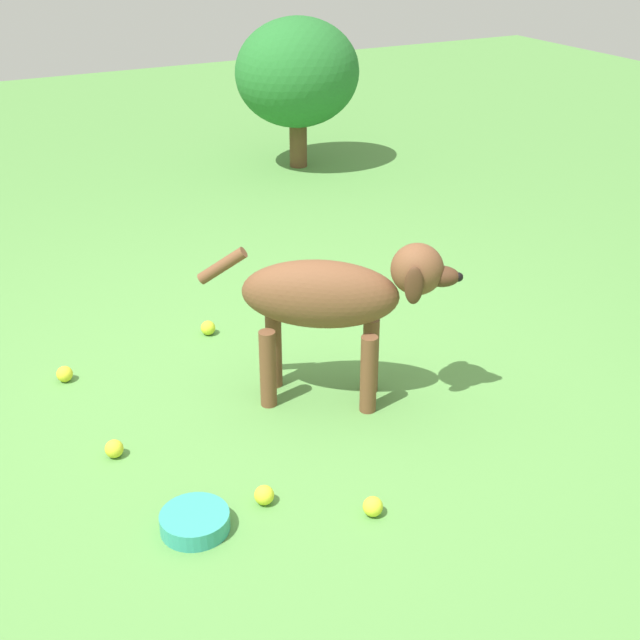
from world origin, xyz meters
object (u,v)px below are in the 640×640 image
(tennis_ball_0, at_px, (373,506))
(dog, at_px, (335,297))
(tennis_ball_3, at_px, (114,449))
(tennis_ball_4, at_px, (65,374))
(tennis_ball_1, at_px, (208,328))
(tennis_ball_2, at_px, (264,495))
(water_bowl, at_px, (195,522))

(tennis_ball_0, bearing_deg, dog, 71.41)
(tennis_ball_3, xyz_separation_m, tennis_ball_4, (-0.04, 0.61, 0.00))
(tennis_ball_1, distance_m, tennis_ball_2, 1.23)
(tennis_ball_2, height_order, water_bowl, tennis_ball_2)
(tennis_ball_0, xyz_separation_m, tennis_ball_3, (-0.65, 0.70, 0.00))
(tennis_ball_4, bearing_deg, tennis_ball_3, -86.47)
(tennis_ball_0, bearing_deg, tennis_ball_4, 117.78)
(tennis_ball_3, bearing_deg, tennis_ball_2, -52.94)
(tennis_ball_3, bearing_deg, tennis_ball_4, 93.53)
(tennis_ball_2, xyz_separation_m, tennis_ball_4, (-0.40, 1.09, 0.00))
(tennis_ball_4, xyz_separation_m, water_bowl, (0.16, -1.11, -0.00))
(dog, xyz_separation_m, tennis_ball_4, (-0.92, 0.62, -0.41))
(tennis_ball_0, height_order, water_bowl, tennis_ball_0)
(tennis_ball_0, relative_size, tennis_ball_4, 1.00)
(dog, bearing_deg, tennis_ball_0, -74.93)
(water_bowl, bearing_deg, tennis_ball_0, -20.53)
(tennis_ball_0, distance_m, tennis_ball_4, 1.47)
(dog, relative_size, tennis_ball_4, 12.83)
(tennis_ball_1, bearing_deg, water_bowl, -112.69)
(dog, bearing_deg, tennis_ball_3, -147.45)
(tennis_ball_2, distance_m, tennis_ball_4, 1.16)
(tennis_ball_0, relative_size, tennis_ball_2, 1.00)
(tennis_ball_1, bearing_deg, tennis_ball_3, -131.06)
(tennis_ball_1, xyz_separation_m, tennis_ball_2, (-0.27, -1.20, 0.00))
(dog, height_order, tennis_ball_2, dog)
(tennis_ball_3, distance_m, water_bowl, 0.51)
(tennis_ball_1, height_order, tennis_ball_3, same)
(dog, relative_size, tennis_ball_1, 12.83)
(tennis_ball_0, bearing_deg, tennis_ball_2, 143.11)
(tennis_ball_3, bearing_deg, dog, -1.11)
(tennis_ball_2, bearing_deg, tennis_ball_3, 127.06)
(tennis_ball_0, bearing_deg, tennis_ball_1, 90.82)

